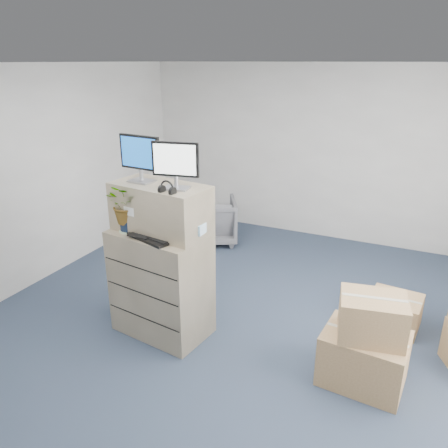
{
  "coord_description": "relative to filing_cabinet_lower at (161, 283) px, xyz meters",
  "views": [
    {
      "loc": [
        1.54,
        -3.51,
        2.83
      ],
      "look_at": [
        -0.29,
        0.4,
        1.2
      ],
      "focal_mm": 35.0,
      "sensor_mm": 36.0,
      "label": 1
    }
  ],
  "objects": [
    {
      "name": "external_drive",
      "position": [
        0.38,
        0.05,
        0.62
      ],
      "size": [
        0.26,
        0.22,
        0.07
      ],
      "primitive_type": "cube",
      "rotation": [
        0.0,
        0.0,
        -0.25
      ],
      "color": "black",
      "rests_on": "filing_cabinet_lower"
    },
    {
      "name": "wall_back",
      "position": [
        0.83,
        3.54,
        0.82
      ],
      "size": [
        6.0,
        0.02,
        2.8
      ],
      "primitive_type": "cube",
      "color": "#BBB8B1",
      "rests_on": "ground"
    },
    {
      "name": "potted_plant",
      "position": [
        -0.3,
        -0.09,
        0.82
      ],
      "size": [
        0.47,
        0.5,
        0.41
      ],
      "rotation": [
        0.0,
        0.0,
        -0.14
      ],
      "color": "#ADCCA5",
      "rests_on": "filing_cabinet_lower"
    },
    {
      "name": "monitor_left",
      "position": [
        -0.21,
        0.06,
        1.35
      ],
      "size": [
        0.48,
        0.2,
        0.47
      ],
      "rotation": [
        0.0,
        0.0,
        -0.09
      ],
      "color": "#99999E",
      "rests_on": "filing_cabinet_upper"
    },
    {
      "name": "keyboard",
      "position": [
        0.03,
        -0.17,
        0.6
      ],
      "size": [
        0.56,
        0.37,
        0.03
      ],
      "primitive_type": "cube",
      "rotation": [
        0.0,
        0.0,
        -0.32
      ],
      "color": "black",
      "rests_on": "filing_cabinet_lower"
    },
    {
      "name": "filing_cabinet_upper",
      "position": [
        0.01,
        0.05,
        0.83
      ],
      "size": [
        1.06,
        0.63,
        0.5
      ],
      "primitive_type": "cube",
      "rotation": [
        0.0,
        0.0,
        -0.14
      ],
      "color": "#86785C",
      "rests_on": "filing_cabinet_lower"
    },
    {
      "name": "filing_cabinet_lower",
      "position": [
        0.0,
        0.0,
        0.0
      ],
      "size": [
        1.07,
        0.74,
        1.17
      ],
      "primitive_type": "cube",
      "rotation": [
        0.0,
        0.0,
        -0.14
      ],
      "color": "#86785C",
      "rests_on": "ground"
    },
    {
      "name": "phone_dock",
      "position": [
        -0.03,
        0.04,
        0.63
      ],
      "size": [
        0.07,
        0.06,
        0.14
      ],
      "rotation": [
        0.0,
        0.0,
        -0.14
      ],
      "color": "silver",
      "rests_on": "filing_cabinet_lower"
    },
    {
      "name": "ground",
      "position": [
        0.83,
        0.03,
        -0.58
      ],
      "size": [
        7.0,
        7.0,
        0.0
      ],
      "primitive_type": "plane",
      "color": "#283449",
      "rests_on": "ground"
    },
    {
      "name": "tissue_box",
      "position": [
        0.38,
        0.01,
        0.7
      ],
      "size": [
        0.27,
        0.14,
        0.1
      ],
      "primitive_type": "cube",
      "rotation": [
        0.0,
        0.0,
        -0.0
      ],
      "color": "#398FC3",
      "rests_on": "external_drive"
    },
    {
      "name": "monitor_right",
      "position": [
        0.24,
        -0.01,
        1.34
      ],
      "size": [
        0.46,
        0.22,
        0.45
      ],
      "rotation": [
        0.0,
        0.0,
        0.19
      ],
      "color": "#99999E",
      "rests_on": "filing_cabinet_upper"
    },
    {
      "name": "water_bottle",
      "position": [
        0.07,
        0.03,
        0.74
      ],
      "size": [
        0.09,
        0.09,
        0.31
      ],
      "primitive_type": "cylinder",
      "color": "gray",
      "rests_on": "filing_cabinet_lower"
    },
    {
      "name": "headphones",
      "position": [
        0.24,
        -0.16,
        1.13
      ],
      "size": [
        0.16,
        0.04,
        0.16
      ],
      "primitive_type": "torus",
      "rotation": [
        1.57,
        0.0,
        -0.14
      ],
      "color": "black",
      "rests_on": "filing_cabinet_upper"
    },
    {
      "name": "mouse",
      "position": [
        0.36,
        -0.18,
        0.6
      ],
      "size": [
        0.11,
        0.08,
        0.04
      ],
      "primitive_type": "ellipsoid",
      "rotation": [
        0.0,
        0.0,
        -0.11
      ],
      "color": "silver",
      "rests_on": "filing_cabinet_lower"
    },
    {
      "name": "cardboard_boxes",
      "position": [
        2.68,
        0.65,
        -0.25
      ],
      "size": [
        1.94,
        1.91,
        0.9
      ],
      "color": "#9A724A",
      "rests_on": "ground"
    },
    {
      "name": "office_chair",
      "position": [
        -0.66,
        2.51,
        -0.18
      ],
      "size": [
        1.04,
        1.02,
        0.8
      ],
      "primitive_type": "imported",
      "rotation": [
        0.0,
        0.0,
        3.65
      ],
      "color": "#5D5C61",
      "rests_on": "ground"
    }
  ]
}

